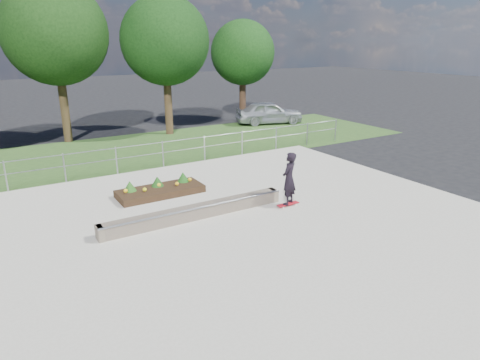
% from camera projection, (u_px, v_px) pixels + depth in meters
% --- Properties ---
extents(ground, '(120.00, 120.00, 0.00)m').
position_uv_depth(ground, '(261.00, 231.00, 12.44)').
color(ground, black).
rests_on(ground, ground).
extents(grass_verge, '(30.00, 8.00, 0.02)m').
position_uv_depth(grass_verge, '(137.00, 151.00, 21.35)').
color(grass_verge, '#2B4B1E').
rests_on(grass_verge, ground).
extents(concrete_slab, '(15.00, 15.00, 0.06)m').
position_uv_depth(concrete_slab, '(261.00, 230.00, 12.43)').
color(concrete_slab, '#ABA797').
rests_on(concrete_slab, ground).
extents(fence, '(20.06, 0.06, 1.20)m').
position_uv_depth(fence, '(163.00, 151.00, 18.27)').
color(fence, gray).
rests_on(fence, ground).
extents(tree_mid_left, '(5.25, 5.25, 8.25)m').
position_uv_depth(tree_mid_left, '(55.00, 33.00, 21.60)').
color(tree_mid_left, '#312313').
rests_on(tree_mid_left, ground).
extents(tree_mid_right, '(4.90, 4.90, 7.70)m').
position_uv_depth(tree_mid_right, '(165.00, 41.00, 23.64)').
color(tree_mid_right, '#342315').
rests_on(tree_mid_right, ground).
extents(tree_far_right, '(4.20, 4.20, 6.60)m').
position_uv_depth(tree_far_right, '(243.00, 53.00, 28.07)').
color(tree_far_right, black).
rests_on(tree_far_right, ground).
extents(grind_ledge, '(6.00, 0.44, 0.43)m').
position_uv_depth(grind_ledge, '(196.00, 212.00, 13.11)').
color(grind_ledge, brown).
rests_on(grind_ledge, concrete_slab).
extents(planter_bed, '(3.00, 1.20, 0.61)m').
position_uv_depth(planter_bed, '(160.00, 189.00, 15.15)').
color(planter_bed, black).
rests_on(planter_bed, concrete_slab).
extents(skateboarder, '(0.80, 0.67, 1.82)m').
position_uv_depth(skateboarder, '(289.00, 179.00, 13.84)').
color(skateboarder, silver).
rests_on(skateboarder, concrete_slab).
extents(parked_car, '(4.70, 3.03, 1.49)m').
position_uv_depth(parked_car, '(269.00, 112.00, 28.16)').
color(parked_car, '#A8ACB1').
rests_on(parked_car, ground).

